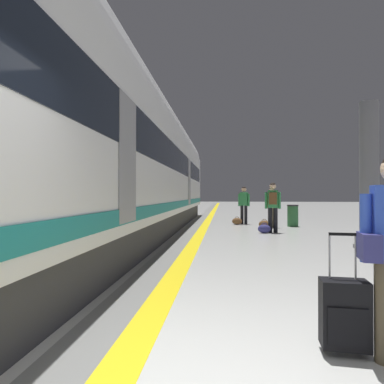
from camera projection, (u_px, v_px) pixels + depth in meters
name	position (u px, v px, depth m)	size (l,w,h in m)	color
safety_line_strip	(201.00, 232.00, 11.64)	(0.36, 80.00, 0.01)	yellow
tactile_edge_band	(191.00, 232.00, 11.68)	(0.69, 80.00, 0.01)	slate
high_speed_train	(122.00, 155.00, 9.64)	(2.94, 27.80, 4.97)	#38383D
rolling_suitcase_foreground	(344.00, 314.00, 2.76)	(0.40, 0.27, 1.01)	black
passenger_near	(244.00, 202.00, 14.89)	(0.51, 0.30, 1.70)	black
duffel_bag_near	(237.00, 221.00, 14.61)	(0.44, 0.26, 0.36)	brown
passenger_mid	(273.00, 203.00, 11.56)	(0.55, 0.37, 1.76)	black
duffel_bag_mid	(264.00, 229.00, 11.41)	(0.44, 0.26, 0.36)	navy
passenger_far	(272.00, 204.00, 13.32)	(0.50, 0.38, 1.64)	brown
duffel_bag_far	(264.00, 224.00, 13.20)	(0.44, 0.26, 0.36)	brown
platform_pillar	(369.00, 179.00, 8.00)	(0.56, 0.56, 3.60)	slate
waste_bin	(293.00, 216.00, 13.79)	(0.46, 0.46, 0.91)	#2D6638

